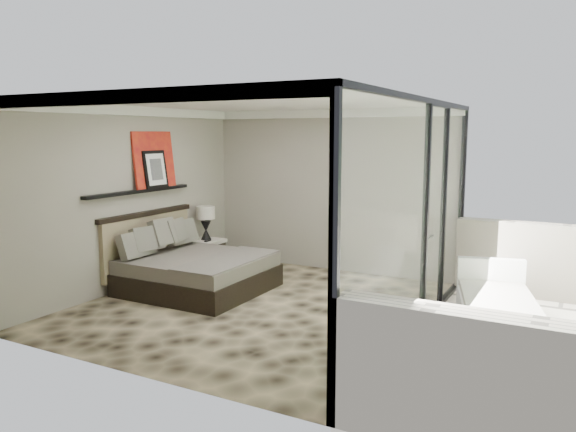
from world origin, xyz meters
The scene contains 13 objects.
floor centered at (0.00, 0.00, 0.00)m, with size 5.00×5.00×0.00m, color black.
ceiling centered at (0.00, 0.00, 2.79)m, with size 4.50×5.00×0.02m, color silver.
back_wall centered at (0.00, 2.49, 1.40)m, with size 4.50×0.02×2.80m, color gray.
left_wall centered at (-2.24, 0.00, 1.40)m, with size 0.02×5.00×2.80m, color gray.
glass_wall centered at (2.25, 0.00, 1.40)m, with size 0.08×5.00×2.80m, color white.
terrace_slab centered at (3.75, 0.00, -0.06)m, with size 3.00×5.00×0.12m, color beige.
picture_ledge centered at (-2.18, 0.10, 1.50)m, with size 0.12×2.20×0.05m, color black.
bed centered at (-1.31, 0.27, 0.33)m, with size 2.01×1.95×1.11m.
nightstand centered at (-1.97, 1.49, 0.28)m, with size 0.56×0.56×0.56m, color black.
table_lamp centered at (-1.98, 1.52, 0.90)m, with size 0.33×0.33×0.60m.
abstract_canvas centered at (-2.19, 0.47, 1.97)m, with size 0.04×0.90×0.90m, color #B3370F.
framed_print centered at (-2.14, 0.44, 1.82)m, with size 0.03×0.50×0.60m, color black.
lounger centered at (3.07, 0.76, 0.22)m, with size 1.31×1.94×0.69m.
Camera 1 is at (3.98, -6.45, 2.39)m, focal length 35.00 mm.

